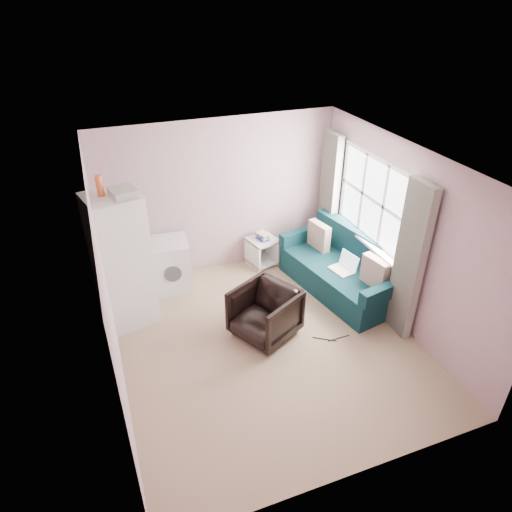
% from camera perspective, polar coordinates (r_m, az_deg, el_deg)
% --- Properties ---
extents(room, '(3.84, 4.24, 2.54)m').
position_cam_1_polar(room, '(5.54, 1.86, -0.78)').
color(room, '#9A7F64').
rests_on(room, ground).
extents(armchair, '(0.99, 1.01, 0.79)m').
position_cam_1_polar(armchair, '(6.15, 1.10, -6.88)').
color(armchair, black).
rests_on(armchair, ground).
extents(fridge, '(0.80, 0.80, 2.17)m').
position_cam_1_polar(fridge, '(6.37, -16.44, -0.51)').
color(fridge, silver).
rests_on(fridge, ground).
extents(washing_machine, '(0.63, 0.63, 0.81)m').
position_cam_1_polar(washing_machine, '(7.20, -10.60, -0.91)').
color(washing_machine, silver).
rests_on(washing_machine, ground).
extents(side_table, '(0.53, 0.53, 0.60)m').
position_cam_1_polar(side_table, '(7.72, 0.80, 0.82)').
color(side_table, silver).
rests_on(side_table, ground).
extents(sofa, '(1.30, 2.19, 0.91)m').
position_cam_1_polar(sofa, '(7.20, 10.88, -1.76)').
color(sofa, '#0B2E34').
rests_on(sofa, ground).
extents(window_dressing, '(0.17, 2.62, 2.18)m').
position_cam_1_polar(window_dressing, '(6.89, 13.36, 3.77)').
color(window_dressing, white).
rests_on(window_dressing, ground).
extents(floor_cables, '(0.50, 0.20, 0.01)m').
position_cam_1_polar(floor_cables, '(6.39, 9.44, -10.15)').
color(floor_cables, black).
rests_on(floor_cables, ground).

